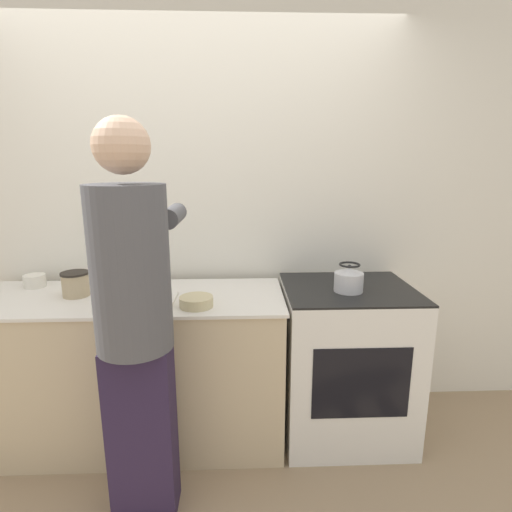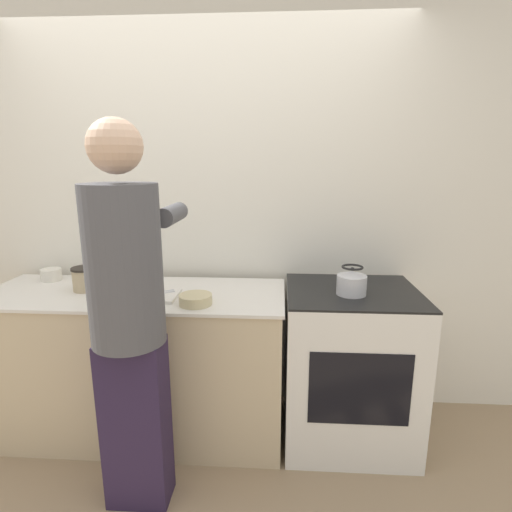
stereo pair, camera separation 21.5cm
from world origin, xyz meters
The scene contains 11 objects.
ground_plane centered at (0.00, 0.00, 0.00)m, with size 12.00×12.00×0.00m, color #997F60.
wall_back centered at (0.00, 0.73, 1.30)m, with size 8.00×0.05×2.60m.
counter centered at (-0.39, 0.31, 0.45)m, with size 1.77×0.65×0.90m.
oven centered at (0.89, 0.33, 0.47)m, with size 0.75×0.66×0.94m.
person centered at (-0.21, -0.22, 1.00)m, with size 0.37×0.61×1.83m.
cutting_board centered at (-0.25, 0.23, 0.91)m, with size 0.29×0.23×0.02m.
knife centered at (-0.24, 0.23, 0.93)m, with size 0.21×0.13×0.01m.
kettle centered at (0.86, 0.26, 1.00)m, with size 0.16×0.16×0.16m.
bowl_prep centered at (0.02, 0.13, 0.93)m, with size 0.18×0.18×0.05m.
bowl_mixing centered at (-1.00, 0.52, 0.94)m, with size 0.13×0.13×0.08m.
canister_jar centered at (-0.68, 0.33, 0.97)m, with size 0.15×0.15×0.14m.
Camera 1 is at (0.26, -1.87, 1.65)m, focal length 28.00 mm.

